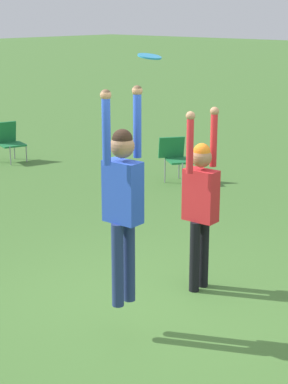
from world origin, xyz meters
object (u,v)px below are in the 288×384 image
(camping_chair_2, at_px, (9,139))
(camping_chair_1, at_px, (177,155))
(frisbee, at_px, (150,56))
(person_jumping, at_px, (123,193))
(person_defending, at_px, (201,196))

(camping_chair_2, bearing_deg, camping_chair_1, 122.99)
(camping_chair_1, bearing_deg, camping_chair_2, -39.30)
(camping_chair_2, bearing_deg, frisbee, 80.93)
(frisbee, bearing_deg, person_jumping, -171.76)
(person_defending, distance_m, frisbee, 1.87)
(person_jumping, height_order, frisbee, frisbee)
(frisbee, bearing_deg, person_defending, 1.45)
(person_defending, height_order, camping_chair_1, person_defending)
(person_jumping, xyz_separation_m, camping_chair_2, (3.99, 7.28, -1.01))
(person_jumping, relative_size, camping_chair_2, 2.53)
(frisbee, relative_size, camping_chair_2, 0.27)
(camping_chair_1, height_order, camping_chair_2, same)
(person_defending, relative_size, frisbee, 9.10)
(person_defending, xyz_separation_m, camping_chair_1, (3.70, 3.34, -0.63))
(frisbee, height_order, camping_chair_1, frisbee)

